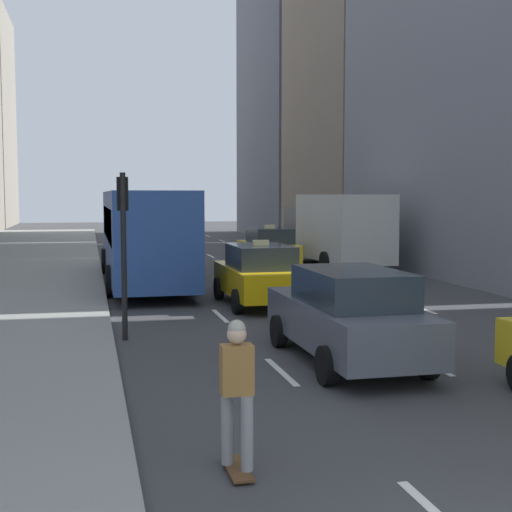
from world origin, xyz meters
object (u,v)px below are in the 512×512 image
at_px(box_truck, 335,228).
at_px(taxi_third, 259,275).
at_px(sedan_black_near, 348,315).
at_px(traffic_light_pole, 123,228).
at_px(city_bus, 143,233).
at_px(skateboarder, 237,389).
at_px(taxi_lead, 268,248).

bearing_deg(box_truck, taxi_third, -120.83).
relative_size(sedan_black_near, box_truck, 0.59).
height_order(sedan_black_near, traffic_light_pole, traffic_light_pole).
bearing_deg(city_bus, skateboarder, -90.91).
bearing_deg(city_bus, taxi_lead, 36.43).
bearing_deg(box_truck, city_bus, -157.04).
distance_m(box_truck, traffic_light_pole, 16.43).
distance_m(city_bus, box_truck, 9.14).
bearing_deg(taxi_third, skateboarder, -104.64).
bearing_deg(traffic_light_pole, taxi_third, 45.17).
xyz_separation_m(taxi_third, traffic_light_pole, (-3.95, -3.97, 1.53)).
bearing_deg(box_truck, traffic_light_pole, -125.57).
height_order(taxi_lead, sedan_black_near, taxi_lead).
bearing_deg(taxi_third, taxi_lead, 74.30).
xyz_separation_m(box_truck, traffic_light_pole, (-9.55, -13.36, 0.70)).
distance_m(box_truck, skateboarder, 22.95).
xyz_separation_m(sedan_black_near, city_bus, (-2.81, 12.92, 0.89)).
bearing_deg(taxi_lead, taxi_third, -105.70).
distance_m(sedan_black_near, traffic_light_pole, 5.26).
relative_size(sedan_black_near, skateboarder, 2.82).
xyz_separation_m(sedan_black_near, box_truck, (5.60, 16.48, 0.81)).
relative_size(taxi_third, skateboarder, 2.52).
bearing_deg(sedan_black_near, taxi_third, 90.00).
xyz_separation_m(city_bus, traffic_light_pole, (-1.14, -9.79, 0.62)).
xyz_separation_m(box_truck, skateboarder, (-8.69, -21.23, -0.75)).
height_order(taxi_third, sedan_black_near, taxi_third).
bearing_deg(traffic_light_pole, city_bus, 83.37).
height_order(box_truck, skateboarder, box_truck).
xyz_separation_m(taxi_lead, box_truck, (2.80, -0.58, 0.83)).
height_order(taxi_lead, box_truck, box_truck).
distance_m(sedan_black_near, city_bus, 13.25).
height_order(taxi_lead, traffic_light_pole, traffic_light_pole).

